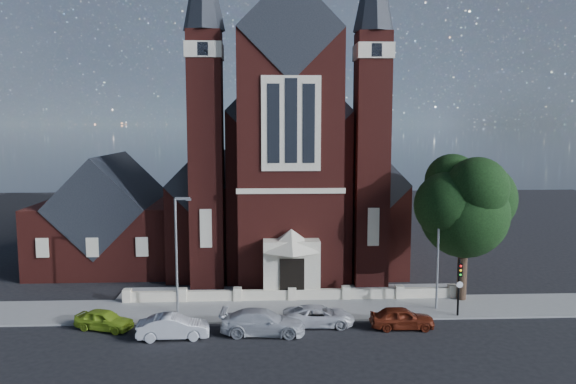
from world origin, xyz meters
The scene contains 15 objects.
ground centered at (0.00, 15.00, 0.00)m, with size 120.00×120.00×0.00m, color black.
pavement_strip centered at (0.00, 4.50, 0.00)m, with size 60.00×5.00×0.12m, color gray.
forecourt_paving centered at (0.00, 8.50, 0.00)m, with size 26.00×3.00×0.14m, color gray.
forecourt_wall centered at (0.00, 6.50, 0.00)m, with size 24.00×0.40×0.90m, color beige.
church centered at (0.00, 22.94, 8.19)m, with size 20.01×34.90×29.20m.
parish_hall centered at (-16.00, 18.00, 4.01)m, with size 12.00×12.20×10.24m.
street_tree centered at (12.60, 5.71, 6.96)m, with size 6.40×6.60×10.70m.
street_lamp_left centered at (-7.91, 4.00, 4.60)m, with size 1.16×0.22×8.09m.
street_lamp_right centered at (10.09, 4.00, 4.60)m, with size 1.16×0.22×8.09m.
traffic_signal centered at (11.00, 2.43, 2.58)m, with size 0.28×0.42×4.00m.
car_lime_van centered at (-12.22, 1.26, 0.64)m, with size 1.52×3.77×1.28m, color #86AC22.
car_silver_a centered at (-7.61, -0.41, 0.71)m, with size 1.51×4.34×1.43m, color #B5B7BD.
car_silver_b centered at (-2.16, 0.01, 0.76)m, with size 2.14×5.26×1.53m, color #B7B9BF.
car_white_suv centered at (1.45, 1.34, 0.64)m, with size 2.13×4.63×1.29m, color silver.
car_dark_red centered at (6.70, 0.57, 0.69)m, with size 1.63×4.05×1.38m, color maroon.
Camera 1 is at (-2.17, -33.55, 12.93)m, focal length 35.00 mm.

